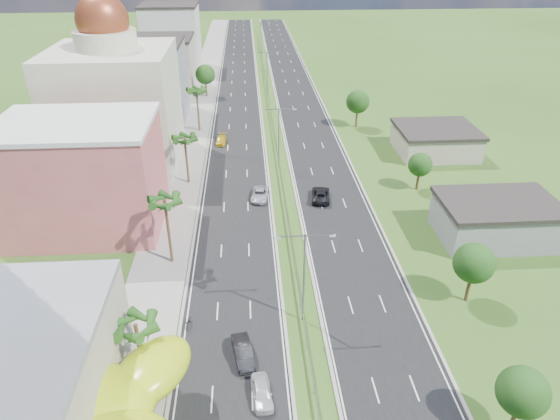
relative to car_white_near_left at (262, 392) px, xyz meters
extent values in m
plane|color=#2D5119|center=(4.81, 0.18, -0.78)|extent=(500.00, 500.00, 0.00)
cube|color=black|center=(-2.69, 90.18, -0.76)|extent=(11.00, 260.00, 0.04)
cube|color=black|center=(12.31, 90.18, -0.76)|extent=(11.00, 260.00, 0.04)
cube|color=gray|center=(-12.19, 90.18, -0.72)|extent=(7.00, 260.00, 0.12)
cube|color=gray|center=(4.81, 72.18, -0.16)|extent=(0.08, 216.00, 0.28)
cube|color=gray|center=(4.81, 174.18, -0.43)|extent=(0.10, 0.12, 0.70)
cylinder|color=gray|center=(4.81, 10.18, 4.72)|extent=(0.20, 0.20, 11.00)
cube|color=gray|center=(3.37, 10.18, 10.02)|extent=(2.88, 0.12, 0.12)
cube|color=gray|center=(6.25, 10.18, 10.02)|extent=(2.88, 0.12, 0.12)
cube|color=silver|center=(2.09, 10.18, 9.92)|extent=(0.60, 0.25, 0.18)
cube|color=silver|center=(7.53, 10.18, 9.92)|extent=(0.60, 0.25, 0.18)
cylinder|color=gray|center=(4.81, 50.18, 4.72)|extent=(0.20, 0.20, 11.00)
cube|color=gray|center=(3.37, 50.18, 10.02)|extent=(2.88, 0.12, 0.12)
cube|color=gray|center=(6.25, 50.18, 10.02)|extent=(2.88, 0.12, 0.12)
cube|color=silver|center=(2.09, 50.18, 9.92)|extent=(0.60, 0.25, 0.18)
cube|color=silver|center=(7.53, 50.18, 9.92)|extent=(0.60, 0.25, 0.18)
cylinder|color=gray|center=(4.81, 95.18, 4.72)|extent=(0.20, 0.20, 11.00)
cube|color=gray|center=(3.37, 95.18, 10.02)|extent=(2.88, 0.12, 0.12)
cube|color=gray|center=(6.25, 95.18, 10.02)|extent=(2.88, 0.12, 0.12)
cube|color=silver|center=(2.09, 95.18, 9.92)|extent=(0.60, 0.25, 0.18)
cube|color=silver|center=(7.53, 95.18, 9.92)|extent=(0.60, 0.25, 0.18)
cylinder|color=gray|center=(4.81, 140.18, 4.72)|extent=(0.20, 0.20, 11.00)
cube|color=gray|center=(3.37, 140.18, 10.02)|extent=(2.88, 0.12, 0.12)
cube|color=gray|center=(6.25, 140.18, 10.02)|extent=(2.88, 0.12, 0.12)
cube|color=silver|center=(2.09, 140.18, 9.92)|extent=(0.60, 0.25, 0.18)
cube|color=silver|center=(7.53, 140.18, 9.92)|extent=(0.60, 0.25, 0.18)
cylinder|color=gray|center=(-19.19, -1.82, 1.22)|extent=(0.50, 0.50, 4.00)
cylinder|color=gray|center=(-10.19, -1.82, 1.22)|extent=(0.50, 0.50, 4.00)
cube|color=#C3505C|center=(-23.19, 32.18, 6.72)|extent=(20.00, 15.00, 15.00)
cube|color=beige|center=(-23.19, 55.18, 9.22)|extent=(20.00, 20.00, 20.00)
cylinder|color=beige|center=(-23.19, 55.18, 20.72)|extent=(10.00, 10.00, 3.00)
sphere|color=brown|center=(-23.19, 55.18, 23.72)|extent=(8.40, 8.40, 8.40)
cube|color=gray|center=(-22.19, 80.18, 7.22)|extent=(16.00, 15.00, 16.00)
cube|color=#BAAC99|center=(-22.19, 102.18, 5.72)|extent=(16.00, 15.00, 13.00)
cube|color=silver|center=(-22.19, 125.18, 8.22)|extent=(16.00, 15.00, 18.00)
cube|color=gray|center=(32.81, 25.18, 1.72)|extent=(15.00, 10.00, 5.00)
cube|color=#BAAC99|center=(34.81, 55.18, 1.42)|extent=(14.00, 12.00, 4.40)
cylinder|color=#47301C|center=(-10.69, 2.18, 2.97)|extent=(0.36, 0.36, 7.50)
cylinder|color=#47301C|center=(-10.69, 22.18, 3.72)|extent=(0.36, 0.36, 9.00)
cylinder|color=#47301C|center=(-10.69, 45.18, 3.22)|extent=(0.36, 0.36, 8.00)
cylinder|color=#47301C|center=(-10.69, 70.18, 3.62)|extent=(0.36, 0.36, 8.80)
cylinder|color=#47301C|center=(-10.69, 95.18, 1.67)|extent=(0.40, 0.40, 4.90)
sphere|color=#234E18|center=(-10.69, 95.18, 4.82)|extent=(4.90, 4.90, 4.90)
cylinder|color=#47301C|center=(20.81, -4.82, 1.32)|extent=(0.40, 0.40, 4.20)
sphere|color=#234E18|center=(20.81, -4.82, 4.02)|extent=(4.20, 4.20, 4.20)
cylinder|color=#47301C|center=(23.81, 12.18, 1.50)|extent=(0.40, 0.40, 4.55)
sphere|color=#234E18|center=(23.81, 12.18, 4.42)|extent=(4.55, 4.55, 4.55)
cylinder|color=#47301C|center=(26.81, 40.18, 1.15)|extent=(0.40, 0.40, 3.85)
sphere|color=#234E18|center=(26.81, 40.18, 3.62)|extent=(3.85, 3.85, 3.85)
cylinder|color=#47301C|center=(22.81, 70.18, 1.67)|extent=(0.40, 0.40, 4.90)
sphere|color=#234E18|center=(22.81, 70.18, 4.82)|extent=(4.90, 4.90, 4.90)
imported|color=silver|center=(0.00, 0.00, 0.00)|extent=(2.15, 4.47, 1.47)
imported|color=black|center=(-1.68, 4.98, 0.07)|extent=(2.53, 5.11, 1.61)
imported|color=#B5B8BD|center=(1.04, 38.59, 0.00)|extent=(3.04, 5.53, 1.47)
imported|color=gold|center=(-5.82, 62.60, -0.06)|extent=(2.20, 4.76, 1.35)
imported|color=black|center=(10.61, 37.77, 0.08)|extent=(3.47, 6.17, 1.63)
imported|color=black|center=(-7.49, 9.93, -0.09)|extent=(0.93, 2.09, 1.29)
camera|label=1|loc=(-0.46, -31.08, 36.26)|focal=32.00mm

